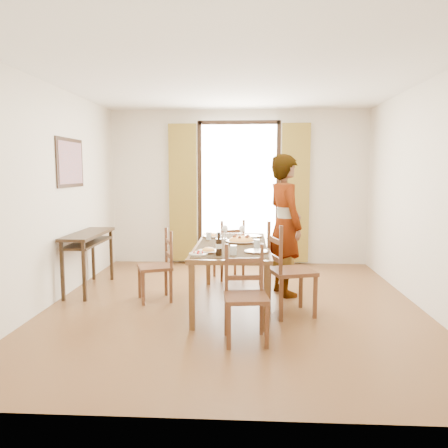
# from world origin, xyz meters

# --- Properties ---
(ground) EXTENTS (5.00, 5.00, 0.00)m
(ground) POSITION_xyz_m (0.00, 0.00, 0.00)
(ground) COLOR #513219
(ground) RESTS_ON ground
(room_shell) EXTENTS (4.60, 5.10, 2.74)m
(room_shell) POSITION_xyz_m (-0.00, 0.13, 1.54)
(room_shell) COLOR beige
(room_shell) RESTS_ON ground
(console_table) EXTENTS (0.38, 1.20, 0.80)m
(console_table) POSITION_xyz_m (-2.03, 0.60, 0.68)
(console_table) COLOR black
(console_table) RESTS_ON ground
(dining_table) EXTENTS (0.89, 1.96, 0.76)m
(dining_table) POSITION_xyz_m (-0.02, 0.05, 0.69)
(dining_table) COLOR brown
(dining_table) RESTS_ON ground
(chair_west) EXTENTS (0.52, 0.52, 0.91)m
(chair_west) POSITION_xyz_m (-0.98, 0.16, 0.42)
(chair_west) COLOR brown
(chair_west) RESTS_ON ground
(chair_north) EXTENTS (0.53, 0.53, 0.91)m
(chair_north) POSITION_xyz_m (-0.11, 1.33, 0.42)
(chair_north) COLOR brown
(chair_north) RESTS_ON ground
(chair_south) EXTENTS (0.45, 0.45, 0.93)m
(chair_south) POSITION_xyz_m (0.15, -1.12, 0.43)
(chair_south) COLOR brown
(chair_south) RESTS_ON ground
(chair_east) EXTENTS (0.58, 0.58, 1.06)m
(chair_east) POSITION_xyz_m (0.63, -0.31, 0.49)
(chair_east) COLOR brown
(chair_east) RESTS_ON ground
(man) EXTENTS (0.98, 0.91, 1.86)m
(man) POSITION_xyz_m (0.66, 0.54, 0.93)
(man) COLOR gray
(man) RESTS_ON ground
(plate_sw) EXTENTS (0.27, 0.27, 0.05)m
(plate_sw) POSITION_xyz_m (-0.26, -0.52, 0.78)
(plate_sw) COLOR silver
(plate_sw) RESTS_ON dining_table
(plate_se) EXTENTS (0.27, 0.27, 0.05)m
(plate_se) POSITION_xyz_m (0.26, -0.49, 0.78)
(plate_se) COLOR silver
(plate_se) RESTS_ON dining_table
(plate_nw) EXTENTS (0.27, 0.27, 0.05)m
(plate_nw) POSITION_xyz_m (-0.31, 0.58, 0.78)
(plate_nw) COLOR silver
(plate_nw) RESTS_ON dining_table
(plate_ne) EXTENTS (0.27, 0.27, 0.05)m
(plate_ne) POSITION_xyz_m (0.22, 0.63, 0.78)
(plate_ne) COLOR silver
(plate_ne) RESTS_ON dining_table
(pasta_platter) EXTENTS (0.40, 0.40, 0.10)m
(pasta_platter) POSITION_xyz_m (0.09, 0.16, 0.81)
(pasta_platter) COLOR #DA541B
(pasta_platter) RESTS_ON dining_table
(caprese_plate) EXTENTS (0.20, 0.20, 0.04)m
(caprese_plate) POSITION_xyz_m (-0.36, -0.66, 0.78)
(caprese_plate) COLOR silver
(caprese_plate) RESTS_ON dining_table
(wine_glass_a) EXTENTS (0.08, 0.08, 0.18)m
(wine_glass_a) POSITION_xyz_m (-0.16, -0.32, 0.85)
(wine_glass_a) COLOR white
(wine_glass_a) RESTS_ON dining_table
(wine_glass_b) EXTENTS (0.08, 0.08, 0.18)m
(wine_glass_b) POSITION_xyz_m (0.09, 0.42, 0.85)
(wine_glass_b) COLOR white
(wine_glass_b) RESTS_ON dining_table
(wine_glass_c) EXTENTS (0.08, 0.08, 0.18)m
(wine_glass_c) POSITION_xyz_m (-0.13, 0.44, 0.85)
(wine_glass_c) COLOR white
(wine_glass_c) RESTS_ON dining_table
(tumbler_a) EXTENTS (0.07, 0.07, 0.10)m
(tumbler_a) POSITION_xyz_m (0.27, -0.23, 0.81)
(tumbler_a) COLOR silver
(tumbler_a) RESTS_ON dining_table
(tumbler_b) EXTENTS (0.07, 0.07, 0.10)m
(tumbler_b) POSITION_xyz_m (-0.34, 0.37, 0.81)
(tumbler_b) COLOR silver
(tumbler_b) RESTS_ON dining_table
(tumbler_c) EXTENTS (0.07, 0.07, 0.10)m
(tumbler_c) POSITION_xyz_m (0.01, -0.65, 0.81)
(tumbler_c) COLOR silver
(tumbler_c) RESTS_ON dining_table
(wine_bottle) EXTENTS (0.07, 0.07, 0.25)m
(wine_bottle) POSITION_xyz_m (-0.14, -0.69, 0.88)
(wine_bottle) COLOR black
(wine_bottle) RESTS_ON dining_table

